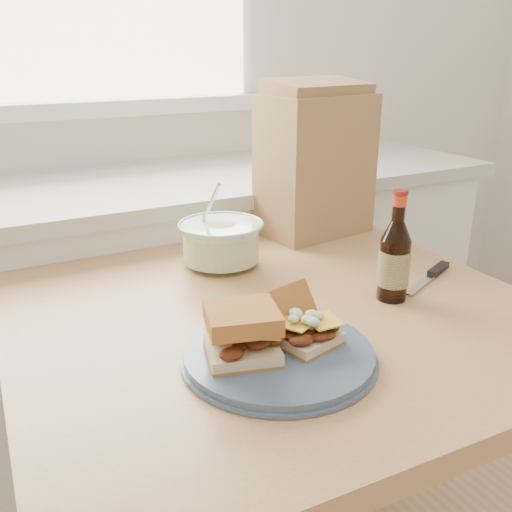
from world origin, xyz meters
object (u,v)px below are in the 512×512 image
coleslaw_bowl (221,244)px  beer_bottle (394,259)px  paper_bag (315,166)px  dining_table (268,355)px  plate (279,355)px

coleslaw_bowl → beer_bottle: bearing=-56.1°
coleslaw_bowl → paper_bag: size_ratio=0.54×
beer_bottle → paper_bag: paper_bag is taller
beer_bottle → dining_table: bearing=153.0°
coleslaw_bowl → beer_bottle: size_ratio=0.88×
dining_table → plate: size_ratio=3.35×
plate → beer_bottle: 0.34m
beer_bottle → paper_bag: size_ratio=0.61×
dining_table → paper_bag: 0.56m
plate → coleslaw_bowl: size_ratio=1.57×
coleslaw_bowl → paper_bag: bearing=18.8°
beer_bottle → paper_bag: bearing=74.8°
dining_table → coleslaw_bowl: coleslaw_bowl is taller
dining_table → coleslaw_bowl: size_ratio=5.26×
dining_table → coleslaw_bowl: bearing=91.4°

